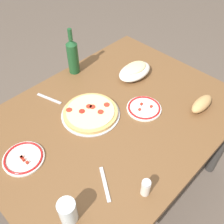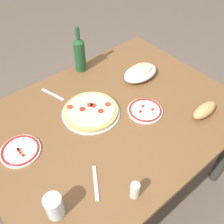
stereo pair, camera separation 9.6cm
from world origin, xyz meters
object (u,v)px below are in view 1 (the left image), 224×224
at_px(pepperoni_pizza, 91,113).
at_px(wine_bottle, 73,56).
at_px(side_plate_far, 24,158).
at_px(spice_shaker, 146,188).
at_px(water_glass, 68,211).
at_px(baked_pasta_dish, 135,71).
at_px(side_plate_near, 144,108).
at_px(dining_table, 112,129).
at_px(bread_loaf, 202,104).

distance_m(pepperoni_pizza, wine_bottle, 0.42).
distance_m(side_plate_far, spice_shaker, 0.58).
distance_m(pepperoni_pizza, spice_shaker, 0.53).
relative_size(wine_bottle, water_glass, 2.61).
height_order(pepperoni_pizza, water_glass, water_glass).
relative_size(pepperoni_pizza, baked_pasta_dish, 1.34).
height_order(baked_pasta_dish, water_glass, water_glass).
xyz_separation_m(pepperoni_pizza, wine_bottle, (0.19, 0.36, 0.11)).
bearing_deg(baked_pasta_dish, spice_shaker, -135.89).
relative_size(pepperoni_pizza, side_plate_near, 1.66).
distance_m(wine_bottle, side_plate_far, 0.71).
bearing_deg(spice_shaker, water_glass, 153.34).
distance_m(dining_table, pepperoni_pizza, 0.17).
relative_size(side_plate_near, spice_shaker, 2.23).
relative_size(wine_bottle, side_plate_far, 1.55).
bearing_deg(bread_loaf, pepperoni_pizza, 139.00).
bearing_deg(side_plate_near, pepperoni_pizza, 142.29).
bearing_deg(water_glass, bread_loaf, -2.95).
relative_size(pepperoni_pizza, wine_bottle, 1.07).
relative_size(water_glass, side_plate_far, 0.59).
xyz_separation_m(wine_bottle, bread_loaf, (0.28, -0.77, -0.09)).
distance_m(water_glass, bread_loaf, 0.90).
height_order(dining_table, bread_loaf, bread_loaf).
bearing_deg(spice_shaker, dining_table, 61.70).
height_order(side_plate_near, bread_loaf, bread_loaf).
relative_size(wine_bottle, side_plate_near, 1.55).
xyz_separation_m(water_glass, side_plate_near, (0.67, 0.17, -0.05)).
relative_size(dining_table, bread_loaf, 8.07).
bearing_deg(wine_bottle, spice_shaker, -111.23).
height_order(dining_table, wine_bottle, wine_bottle).
distance_m(side_plate_near, side_plate_far, 0.68).
bearing_deg(dining_table, water_glass, -152.57).
distance_m(pepperoni_pizza, side_plate_far, 0.42).
xyz_separation_m(baked_pasta_dish, wine_bottle, (-0.24, 0.31, 0.08)).
relative_size(water_glass, spice_shaker, 1.32).
xyz_separation_m(side_plate_far, spice_shaker, (0.27, -0.51, 0.03)).
relative_size(pepperoni_pizza, bread_loaf, 1.88).
relative_size(wine_bottle, bread_loaf, 1.75).
relative_size(pepperoni_pizza, side_plate_far, 1.66).
height_order(baked_pasta_dish, wine_bottle, wine_bottle).
bearing_deg(spice_shaker, baked_pasta_dish, 44.11).
bearing_deg(baked_pasta_dish, dining_table, -157.74).
bearing_deg(spice_shaker, wine_bottle, 68.77).
xyz_separation_m(wine_bottle, spice_shaker, (-0.34, -0.87, -0.08)).
distance_m(pepperoni_pizza, baked_pasta_dish, 0.43).
xyz_separation_m(wine_bottle, side_plate_far, (-0.60, -0.35, -0.11)).
bearing_deg(bread_loaf, side_plate_far, 154.85).
distance_m(dining_table, wine_bottle, 0.52).
xyz_separation_m(pepperoni_pizza, bread_loaf, (0.46, -0.40, 0.02)).
height_order(wine_bottle, water_glass, wine_bottle).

